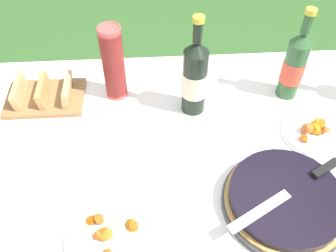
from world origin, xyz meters
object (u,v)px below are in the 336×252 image
object	(u,v)px
juice_bottle_red	(195,78)
snack_plate_right	(109,237)
serving_knife	(296,188)
snack_plate_left	(316,131)
berry_tart	(285,200)
cup_stack	(113,63)
cider_bottle_green	(294,65)
bread_board	(45,95)

from	to	relation	value
juice_bottle_red	snack_plate_right	bearing A→B (deg)	-119.85
serving_knife	snack_plate_left	size ratio (longest dim) A/B	1.57
berry_tart	snack_plate_left	distance (m)	0.30
cup_stack	snack_plate_right	bearing A→B (deg)	-90.54
cider_bottle_green	bread_board	xyz separation A→B (m)	(-0.83, 0.02, -0.10)
cider_bottle_green	snack_plate_right	xyz separation A→B (m)	(-0.59, -0.50, -0.11)
serving_knife	snack_plate_right	xyz separation A→B (m)	(-0.49, -0.08, -0.05)
serving_knife	juice_bottle_red	size ratio (longest dim) A/B	0.98
snack_plate_left	snack_plate_right	world-z (taller)	snack_plate_left
snack_plate_left	cider_bottle_green	bearing A→B (deg)	102.05
berry_tart	juice_bottle_red	bearing A→B (deg)	117.44
berry_tart	cup_stack	distance (m)	0.66
snack_plate_left	bread_board	bearing A→B (deg)	166.39
cup_stack	cider_bottle_green	size ratio (longest dim) A/B	0.82
cup_stack	snack_plate_right	size ratio (longest dim) A/B	1.20
cup_stack	bread_board	world-z (taller)	cup_stack
serving_knife	cider_bottle_green	world-z (taller)	cider_bottle_green
serving_knife	snack_plate_left	distance (m)	0.28
serving_knife	snack_plate_right	bearing A→B (deg)	-19.72
serving_knife	juice_bottle_red	bearing A→B (deg)	-87.86
cider_bottle_green	cup_stack	bearing A→B (deg)	176.67
cider_bottle_green	snack_plate_left	bearing A→B (deg)	-77.95
cup_stack	snack_plate_right	world-z (taller)	cup_stack
cup_stack	cider_bottle_green	distance (m)	0.59
berry_tart	juice_bottle_red	world-z (taller)	juice_bottle_red
snack_plate_left	serving_knife	bearing A→B (deg)	-122.21
serving_knife	snack_plate_right	size ratio (longest dim) A/B	1.52
snack_plate_left	bread_board	xyz separation A→B (m)	(-0.87, 0.21, 0.01)
cup_stack	cider_bottle_green	bearing A→B (deg)	-3.33
snack_plate_right	bread_board	world-z (taller)	bread_board
serving_knife	snack_plate_right	distance (m)	0.50
juice_bottle_red	berry_tart	bearing A→B (deg)	-62.56
cider_bottle_green	juice_bottle_red	xyz separation A→B (m)	(-0.33, -0.05, 0.01)
snack_plate_right	berry_tart	bearing A→B (deg)	8.21
juice_bottle_red	bread_board	world-z (taller)	juice_bottle_red
serving_knife	bread_board	bearing A→B (deg)	-60.57
berry_tart	snack_plate_left	bearing A→B (deg)	55.11
cider_bottle_green	juice_bottle_red	world-z (taller)	juice_bottle_red
berry_tart	serving_knife	world-z (taller)	serving_knife
bread_board	berry_tart	bearing A→B (deg)	-33.17
berry_tart	bread_board	xyz separation A→B (m)	(-0.70, 0.46, -0.01)
cider_bottle_green	berry_tart	bearing A→B (deg)	-106.65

